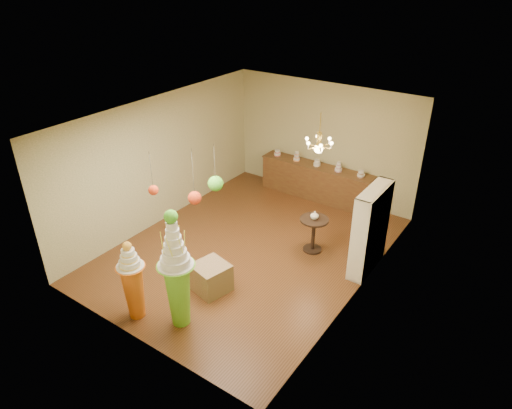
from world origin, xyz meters
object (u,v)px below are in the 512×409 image
Objects in this scene: sideboard at (316,181)px; pedestal_green at (177,281)px; round_table at (314,230)px; pedestal_orange at (133,286)px.

pedestal_green is at bearing -86.67° from sideboard.
pedestal_green reaches higher than sideboard.
sideboard reaches higher than round_table.
round_table is at bearing 76.03° from pedestal_green.
pedestal_orange is 1.97× the size of round_table.
pedestal_green is 2.85× the size of round_table.
pedestal_green is 0.73× the size of sideboard.
pedestal_orange is 5.84m from sideboard.
pedestal_green is at bearing 22.50° from pedestal_orange.
sideboard is at bearing 85.67° from pedestal_orange.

